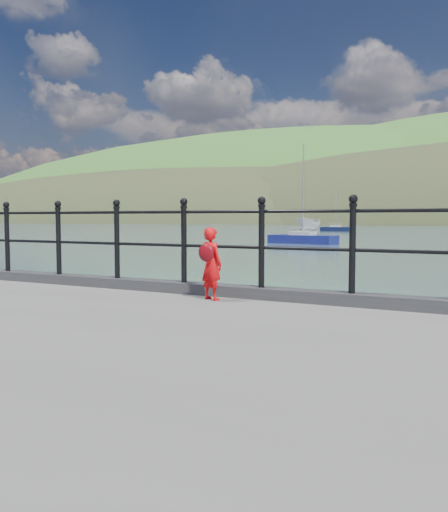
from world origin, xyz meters
The scene contains 7 objects.
ground centered at (0.00, 0.00, 0.00)m, with size 600.00×600.00×0.00m, color #2D4251.
kerb centered at (0.00, -0.15, 1.07)m, with size 60.00×0.30×0.15m, color #28282B.
railing centered at (0.00, -0.15, 1.82)m, with size 18.11×0.11×1.20m.
child centered at (0.07, -0.56, 1.48)m, with size 0.40×0.35×0.94m.
launch_white centered at (-19.38, 59.60, 1.11)m, with size 2.17×5.76×2.22m, color silver.
sailboat_port centered at (-11.57, 35.46, 0.34)m, with size 5.90×2.75×8.28m.
sailboat_left centered at (-21.12, 77.45, 0.34)m, with size 4.88×2.07×6.93m.
Camera 1 is at (3.49, -6.64, 2.06)m, focal length 38.00 mm.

